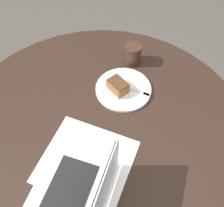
# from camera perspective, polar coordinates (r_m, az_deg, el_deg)

# --- Properties ---
(ground_plane) EXTENTS (12.00, 12.00, 0.00)m
(ground_plane) POSITION_cam_1_polar(r_m,az_deg,el_deg) (1.67, -1.77, -18.22)
(ground_plane) COLOR #4C4742
(dining_table) EXTENTS (1.21, 1.21, 0.71)m
(dining_table) POSITION_cam_1_polar(r_m,az_deg,el_deg) (1.14, -2.50, -9.40)
(dining_table) COLOR black
(dining_table) RESTS_ON ground_plane
(paper_document) EXTENTS (0.32, 0.29, 0.00)m
(paper_document) POSITION_cam_1_polar(r_m,az_deg,el_deg) (0.96, -5.61, -12.42)
(paper_document) COLOR white
(paper_document) RESTS_ON dining_table
(plate) EXTENTS (0.24, 0.24, 0.01)m
(plate) POSITION_cam_1_polar(r_m,az_deg,el_deg) (1.13, 2.50, 3.15)
(plate) COLOR white
(plate) RESTS_ON dining_table
(cake_slice) EXTENTS (0.10, 0.09, 0.05)m
(cake_slice) POSITION_cam_1_polar(r_m,az_deg,el_deg) (1.10, 1.27, 3.86)
(cake_slice) COLOR brown
(cake_slice) RESTS_ON plate
(fork) EXTENTS (0.17, 0.03, 0.00)m
(fork) POSITION_cam_1_polar(r_m,az_deg,el_deg) (1.12, 4.93, 2.93)
(fork) COLOR silver
(fork) RESTS_ON plate
(coffee_glass) EXTENTS (0.08, 0.08, 0.09)m
(coffee_glass) POSITION_cam_1_polar(r_m,az_deg,el_deg) (1.22, 4.51, 10.67)
(coffee_glass) COLOR #3D2619
(coffee_glass) RESTS_ON dining_table
(laptop) EXTENTS (0.27, 0.35, 0.21)m
(laptop) POSITION_cam_1_polar(r_m,az_deg,el_deg) (0.88, -8.41, -20.01)
(laptop) COLOR silver
(laptop) RESTS_ON dining_table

